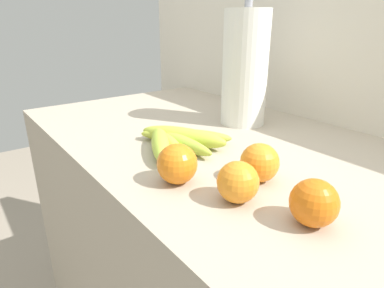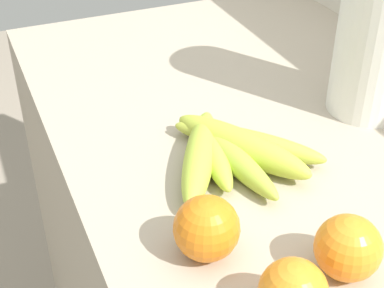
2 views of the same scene
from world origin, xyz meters
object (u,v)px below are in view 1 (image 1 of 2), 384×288
Objects in this scene: banana_bunch at (175,139)px; orange_right at (260,163)px; paper_towel_roll at (245,69)px; orange_back_left at (314,203)px; orange_far_right at (177,164)px; orange_back_right at (238,182)px.

orange_right is at bearing 6.52° from banana_bunch.
orange_back_left is at bearing -33.82° from paper_towel_roll.
paper_towel_roll is (-0.41, 0.27, 0.12)m from orange_back_left.
paper_towel_roll is (-0.04, 0.26, 0.13)m from banana_bunch.
banana_bunch is 3.36× the size of orange_back_left.
orange_far_right reaches higher than orange_back_right.
banana_bunch is 3.42× the size of orange_back_right.
paper_towel_roll reaches higher than banana_bunch.
banana_bunch is at bearing -80.60° from paper_towel_roll.
orange_back_left reaches higher than orange_back_right.
banana_bunch is at bearing 177.41° from orange_back_left.
orange_right is at bearing -40.55° from paper_towel_roll.
orange_far_right is (-0.22, -0.08, 0.00)m from orange_back_left.
orange_far_right is at bearing -123.97° from orange_right.
paper_towel_roll is (-0.30, 0.31, 0.12)m from orange_back_right.
orange_right is at bearing 162.90° from orange_back_left.
orange_back_left is 0.12m from orange_back_right.
paper_towel_roll is at bearing 99.40° from banana_bunch.
orange_back_left is 0.98× the size of orange_right.
orange_far_right is at bearing -160.26° from orange_back_left.
orange_far_right reaches higher than orange_back_left.
banana_bunch is 3.29× the size of orange_right.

